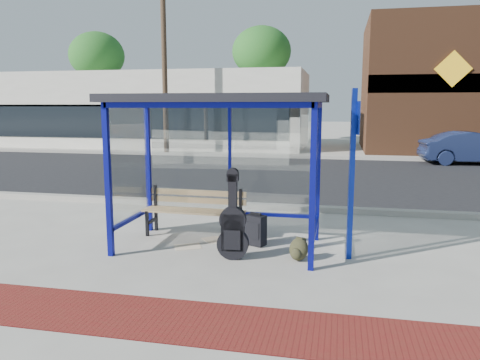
% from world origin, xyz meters
% --- Properties ---
extents(ground, '(120.00, 120.00, 0.00)m').
position_xyz_m(ground, '(0.00, 0.00, 0.00)').
color(ground, '#B2ADA0').
rests_on(ground, ground).
extents(brick_paver_strip, '(60.00, 1.00, 0.01)m').
position_xyz_m(brick_paver_strip, '(0.00, -2.60, 0.01)').
color(brick_paver_strip, maroon).
rests_on(brick_paver_strip, ground).
extents(curb_near, '(60.00, 0.25, 0.12)m').
position_xyz_m(curb_near, '(0.00, 2.90, 0.06)').
color(curb_near, gray).
rests_on(curb_near, ground).
extents(street_asphalt, '(60.00, 10.00, 0.00)m').
position_xyz_m(street_asphalt, '(0.00, 8.00, 0.00)').
color(street_asphalt, black).
rests_on(street_asphalt, ground).
extents(curb_far, '(60.00, 0.25, 0.12)m').
position_xyz_m(curb_far, '(0.00, 13.10, 0.06)').
color(curb_far, gray).
rests_on(curb_far, ground).
extents(far_sidewalk, '(60.00, 4.00, 0.01)m').
position_xyz_m(far_sidewalk, '(0.00, 15.00, 0.00)').
color(far_sidewalk, '#B2ADA0').
rests_on(far_sidewalk, ground).
extents(bus_shelter, '(3.30, 1.80, 2.42)m').
position_xyz_m(bus_shelter, '(0.00, 0.07, 2.07)').
color(bus_shelter, navy).
rests_on(bus_shelter, ground).
extents(storefront_white, '(18.00, 6.04, 4.00)m').
position_xyz_m(storefront_white, '(-9.00, 17.99, 2.00)').
color(storefront_white, silver).
rests_on(storefront_white, ground).
extents(storefront_brown, '(10.00, 7.08, 6.40)m').
position_xyz_m(storefront_brown, '(8.00, 18.49, 3.20)').
color(storefront_brown, '#59331E').
rests_on(storefront_brown, ground).
extents(tree_left, '(3.60, 3.60, 7.03)m').
position_xyz_m(tree_left, '(-14.00, 22.00, 5.45)').
color(tree_left, '#4C3826').
rests_on(tree_left, ground).
extents(tree_mid, '(3.60, 3.60, 7.03)m').
position_xyz_m(tree_mid, '(-3.00, 22.00, 5.45)').
color(tree_mid, '#4C3826').
rests_on(tree_mid, ground).
extents(utility_pole_west, '(1.60, 0.24, 8.00)m').
position_xyz_m(utility_pole_west, '(-6.00, 13.40, 4.11)').
color(utility_pole_west, '#4C3826').
rests_on(utility_pole_west, ground).
extents(bench, '(1.79, 0.48, 0.84)m').
position_xyz_m(bench, '(-0.60, 0.61, 0.48)').
color(bench, black).
rests_on(bench, ground).
extents(guitar_bag, '(0.48, 0.17, 1.28)m').
position_xyz_m(guitar_bag, '(0.34, -0.52, 0.47)').
color(guitar_bag, black).
rests_on(guitar_bag, ground).
extents(suitcase, '(0.36, 0.30, 0.54)m').
position_xyz_m(suitcase, '(0.55, 0.23, 0.25)').
color(suitcase, black).
rests_on(suitcase, ground).
extents(backpack, '(0.34, 0.32, 0.34)m').
position_xyz_m(backpack, '(1.30, -0.38, 0.16)').
color(backpack, '#2A2A17').
rests_on(backpack, ground).
extents(sign_post, '(0.12, 0.31, 2.50)m').
position_xyz_m(sign_post, '(2.03, -0.14, 1.40)').
color(sign_post, navy).
rests_on(sign_post, ground).
extents(newspaper_a, '(0.46, 0.47, 0.01)m').
position_xyz_m(newspaper_a, '(-0.21, 0.38, 0.00)').
color(newspaper_a, white).
rests_on(newspaper_a, ground).
extents(newspaper_b, '(0.52, 0.48, 0.01)m').
position_xyz_m(newspaper_b, '(-0.50, -0.09, 0.00)').
color(newspaper_b, white).
rests_on(newspaper_b, ground).
extents(newspaper_c, '(0.39, 0.46, 0.01)m').
position_xyz_m(newspaper_c, '(-0.06, 0.40, 0.00)').
color(newspaper_c, white).
rests_on(newspaper_c, ground).
extents(parked_car, '(3.93, 1.69, 1.26)m').
position_xyz_m(parked_car, '(6.86, 12.41, 0.63)').
color(parked_car, '#1B254C').
rests_on(parked_car, ground).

